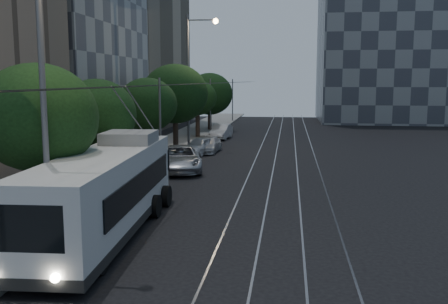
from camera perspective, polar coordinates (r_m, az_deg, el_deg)
ground at (r=21.33m, az=-0.12°, el=-7.68°), size 120.00×120.00×0.00m
sidewalk at (r=42.01m, az=-6.67°, el=0.26°), size 5.00×90.00×0.15m
tram_rails at (r=40.76m, az=7.10°, el=-0.08°), size 4.52×90.00×0.02m
overhead_wires at (r=41.13m, az=-3.32°, el=4.89°), size 2.23×90.00×6.00m
building_distant_right at (r=77.12m, az=19.34°, el=12.34°), size 22.00×18.00×24.00m
trolleybus at (r=19.50m, az=-13.20°, el=-4.32°), size 3.18×12.29×5.63m
pickup_silver at (r=32.43m, az=-5.07°, el=-0.73°), size 3.94×6.35×1.64m
car_white_a at (r=39.66m, az=-2.77°, el=0.72°), size 2.58×4.25×1.35m
car_white_b at (r=40.70m, az=-1.81°, el=0.82°), size 1.99×4.31×1.22m
car_white_c at (r=50.06m, az=-0.32°, el=2.35°), size 1.90×4.55×1.46m
car_white_d at (r=52.06m, az=-0.31°, el=2.53°), size 2.52×4.33×1.38m
tree_0 at (r=19.68m, az=-20.50°, el=3.68°), size 4.44×4.44×6.48m
tree_1 at (r=25.52m, az=-14.35°, el=4.11°), size 3.93×3.93×5.92m
tree_2 at (r=34.82m, az=-8.77°, el=5.32°), size 4.13×4.13×6.02m
tree_3 at (r=40.83m, az=-5.61°, el=6.62°), size 5.35×5.35×7.16m
tree_4 at (r=50.57m, az=-3.05°, el=6.18°), size 3.92×3.92×5.85m
tree_5 at (r=58.12m, az=-1.66°, el=6.65°), size 5.38×5.38×6.69m
streetlamp_near at (r=17.06m, az=-18.90°, el=10.90°), size 2.71×0.44×11.37m
streetlamp_far at (r=42.41m, az=-3.56°, el=9.34°), size 2.68×0.44×11.22m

